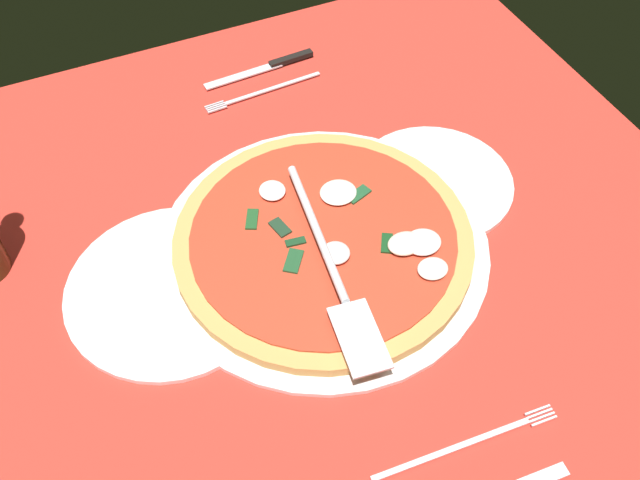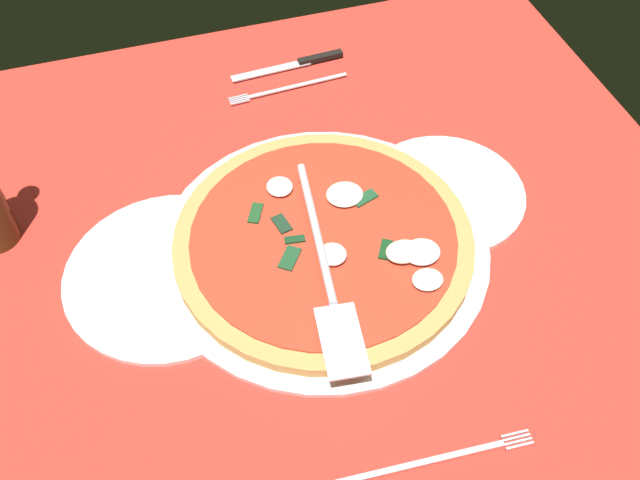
{
  "view_description": "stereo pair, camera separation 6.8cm",
  "coord_description": "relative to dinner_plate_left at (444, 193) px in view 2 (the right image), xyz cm",
  "views": [
    {
      "loc": [
        23.35,
        48.55,
        70.11
      ],
      "look_at": [
        0.44,
        -1.77,
        2.05
      ],
      "focal_mm": 40.07,
      "sensor_mm": 36.0,
      "label": 1
    },
    {
      "loc": [
        17.05,
        50.97,
        70.11
      ],
      "look_at": [
        0.44,
        -1.77,
        2.05
      ],
      "focal_mm": 40.07,
      "sensor_mm": 36.0,
      "label": 2
    }
  ],
  "objects": [
    {
      "name": "dinner_plate_right",
      "position": [
        37.24,
        2.26,
        0.0
      ],
      "size": [
        25.19,
        25.19,
        1.0
      ],
      "primitive_type": "cylinder",
      "color": "white",
      "rests_on": "ground_plane"
    },
    {
      "name": "checker_pattern",
      "position": [
        18.09,
        5.58,
        -0.55
      ],
      "size": [
        101.02,
        101.02,
        0.1
      ],
      "color": "silver",
      "rests_on": "ground_plane"
    },
    {
      "name": "place_setting_near",
      "position": [
        12.28,
        -29.67,
        -0.14
      ],
      "size": [
        19.72,
        11.88,
        1.4
      ],
      "rotation": [
        0.0,
        0.0,
        0.05
      ],
      "color": "white",
      "rests_on": "ground_plane"
    },
    {
      "name": "dinner_plate_left",
      "position": [
        0.0,
        0.0,
        0.0
      ],
      "size": [
        21.22,
        21.22,
        1.0
      ],
      "primitive_type": "cylinder",
      "color": "white",
      "rests_on": "ground_plane"
    },
    {
      "name": "pizza",
      "position": [
        18.28,
        3.9,
        1.37
      ],
      "size": [
        37.0,
        37.0,
        3.14
      ],
      "color": "tan",
      "rests_on": "pizza_pan"
    },
    {
      "name": "ground_plane",
      "position": [
        18.09,
        5.58,
        -1.0
      ],
      "size": [
        101.02,
        101.02,
        0.8
      ],
      "primitive_type": "cube",
      "color": "red"
    },
    {
      "name": "pizza_server",
      "position": [
        19.84,
        9.77,
        3.97
      ],
      "size": [
        6.5,
        30.84,
        1.0
      ],
      "rotation": [
        0.0,
        0.0,
        1.45
      ],
      "color": "silver",
      "rests_on": "pizza"
    },
    {
      "name": "pizza_pan",
      "position": [
        18.53,
        3.81,
        -0.03
      ],
      "size": [
        41.18,
        41.18,
        0.95
      ],
      "primitive_type": "cylinder",
      "color": "silver",
      "rests_on": "ground_plane"
    }
  ]
}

